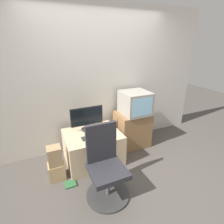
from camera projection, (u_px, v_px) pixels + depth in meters
The scene contains 12 objects.
ground_plane at pixel (133, 185), 2.58m from camera, with size 12.00×12.00×0.00m, color #4C4742.
wall_back at pixel (99, 80), 3.22m from camera, with size 4.40×0.05×2.60m.
desk at pixel (93, 147), 3.02m from camera, with size 0.92×0.74×0.54m.
side_stand at pixel (132, 129), 3.47m from camera, with size 0.62×0.51×0.69m.
main_monitor at pixel (87, 119), 2.96m from camera, with size 0.56×0.22×0.42m.
keyboard at pixel (91, 137), 2.77m from camera, with size 0.28×0.12×0.01m.
mouse at pixel (103, 134), 2.86m from camera, with size 0.06×0.04×0.03m.
crt_tv at pixel (135, 103), 3.26m from camera, with size 0.50×0.51×0.42m.
office_chair at pixel (106, 169), 2.30m from camera, with size 0.59×0.59×1.00m.
cardboard_box_lower at pixel (57, 171), 2.66m from camera, with size 0.24×0.20×0.26m.
cardboard_box_upper at pixel (55, 156), 2.56m from camera, with size 0.20×0.19×0.29m.
book at pixel (70, 184), 2.57m from camera, with size 0.16×0.14×0.02m.
Camera 1 is at (-1.09, -1.70, 1.96)m, focal length 28.00 mm.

